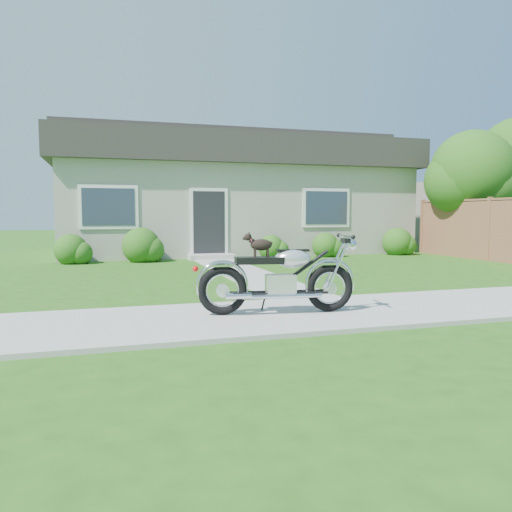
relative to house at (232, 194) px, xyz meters
The scene contains 10 objects.
ground 12.19m from the house, 89.99° to the right, with size 80.00×80.00×0.00m, color #235114.
sidewalk 12.18m from the house, 89.99° to the right, with size 24.00×2.20×0.04m, color #9E9B93.
walkway 7.47m from the house, 102.09° to the right, with size 1.20×8.00×0.03m, color #9E9B93.
house is the anchor object (origin of this frame).
fence 8.96m from the house, 44.74° to the right, with size 0.12×6.62×1.90m.
tree_near 8.54m from the house, 33.10° to the right, with size 2.74×2.70×4.14m.
shrub_row 3.94m from the house, 98.41° to the right, with size 11.46×1.09×1.09m.
potted_plant_left 5.32m from the house, 136.47° to the right, with size 0.62×0.54×0.69m, color #2D5C18.
potted_plant_right 3.93m from the house, 82.12° to the right, with size 0.36×0.36×0.64m, color #21701E.
motorcycle_with_dog 12.33m from the house, 101.07° to the right, with size 2.22×0.64×1.10m.
Camera 1 is at (-4.65, -6.38, 1.41)m, focal length 35.00 mm.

